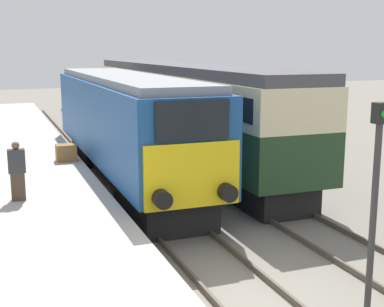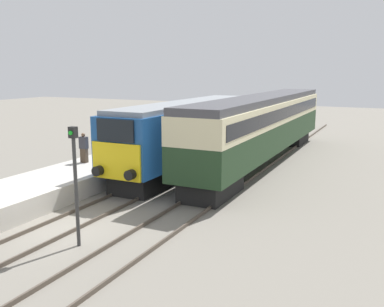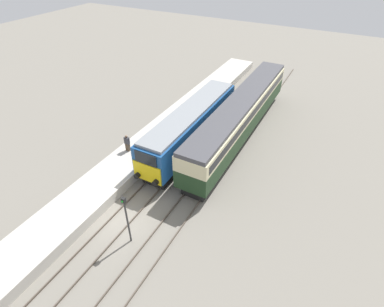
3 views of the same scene
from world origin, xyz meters
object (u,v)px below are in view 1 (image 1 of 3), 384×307
Objects in this scene: passenger_carriage at (179,101)px; locomotive at (124,123)px; signal_post at (375,194)px; luggage_crate at (66,153)px; person_on_platform at (17,172)px.

locomotive is at bearing -132.38° from passenger_carriage.
signal_post is (1.70, -11.59, 0.15)m from locomotive.
locomotive is 2.35m from luggage_crate.
passenger_carriage is at bearing 83.66° from signal_post.
person_on_platform is 2.27× the size of luggage_crate.
luggage_crate is at bearing -148.18° from passenger_carriage.
signal_post is 5.66× the size of luggage_crate.
passenger_carriage reaches higher than locomotive.
passenger_carriage is (3.40, 3.73, 0.34)m from locomotive.
luggage_crate is (-5.49, -3.41, -1.36)m from passenger_carriage.
passenger_carriage is 6.60m from luggage_crate.
luggage_crate is (1.88, 4.73, -0.48)m from person_on_platform.
locomotive is 20.70× the size of luggage_crate.
signal_post is (5.67, -7.18, 0.69)m from person_on_platform.
passenger_carriage is 11.01m from person_on_platform.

